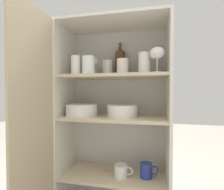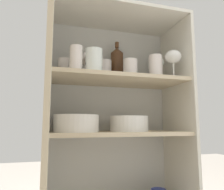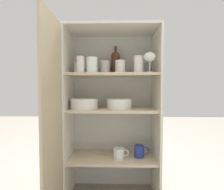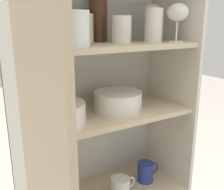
{
  "view_description": "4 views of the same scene",
  "coord_description": "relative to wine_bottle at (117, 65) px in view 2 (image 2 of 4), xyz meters",
  "views": [
    {
      "loc": [
        0.25,
        -1.02,
        0.91
      ],
      "look_at": [
        -0.01,
        0.14,
        0.88
      ],
      "focal_mm": 28.0,
      "sensor_mm": 36.0,
      "label": 1
    },
    {
      "loc": [
        -0.36,
        -0.95,
        0.76
      ],
      "look_at": [
        -0.04,
        0.14,
        0.92
      ],
      "focal_mm": 35.0,
      "sensor_mm": 36.0,
      "label": 2
    },
    {
      "loc": [
        0.03,
        -1.28,
        0.91
      ],
      "look_at": [
        -0.0,
        0.21,
        0.84
      ],
      "focal_mm": 28.0,
      "sensor_mm": 36.0,
      "label": 3
    },
    {
      "loc": [
        -0.51,
        -0.76,
        1.1
      ],
      "look_at": [
        0.04,
        0.17,
        0.8
      ],
      "focal_mm": 42.0,
      "sensor_mm": 36.0,
      "label": 4
    }
  ],
  "objects": [
    {
      "name": "tumbler_glass_3",
      "position": [
        0.18,
        -0.14,
        -0.04
      ],
      "size": [
        0.08,
        0.08,
        0.14
      ],
      "color": "silver",
      "rests_on": "shelf_board_upper"
    },
    {
      "name": "tumbler_glass_5",
      "position": [
        -0.31,
        -0.07,
        -0.06
      ],
      "size": [
        0.07,
        0.07,
        0.09
      ],
      "color": "silver",
      "rests_on": "shelf_board_upper"
    },
    {
      "name": "shelf_board_upper",
      "position": [
        -0.02,
        -0.1,
        -0.12
      ],
      "size": [
        0.7,
        0.31,
        0.02
      ],
      "primitive_type": "cube",
      "color": "beige"
    },
    {
      "name": "tumbler_glass_1",
      "position": [
        -0.09,
        -0.04,
        -0.05
      ],
      "size": [
        0.08,
        0.08,
        0.11
      ],
      "color": "silver",
      "rests_on": "shelf_board_upper"
    },
    {
      "name": "cupboard_side_left",
      "position": [
        -0.39,
        -0.1,
        -0.44
      ],
      "size": [
        0.02,
        0.35,
        1.36
      ],
      "primitive_type": "cube",
      "color": "silver",
      "rests_on": "ground_plane"
    },
    {
      "name": "tumbler_glass_2",
      "position": [
        -0.18,
        -0.19,
        -0.05
      ],
      "size": [
        0.08,
        0.08,
        0.12
      ],
      "color": "white",
      "rests_on": "shelf_board_upper"
    },
    {
      "name": "cupboard_door",
      "position": [
        -0.39,
        -0.46,
        -0.44
      ],
      "size": [
        0.02,
        0.37,
        1.36
      ],
      "color": "tan",
      "rests_on": "ground_plane"
    },
    {
      "name": "cupboard_top_panel",
      "position": [
        -0.02,
        -0.1,
        0.25
      ],
      "size": [
        0.74,
        0.35,
        0.02
      ],
      "primitive_type": "cube",
      "color": "silver",
      "rests_on": "cupboard_side_left"
    },
    {
      "name": "cupboard_back_panel",
      "position": [
        -0.02,
        0.07,
        -0.44
      ],
      "size": [
        0.74,
        0.02,
        1.36
      ],
      "primitive_type": "cube",
      "color": "silver",
      "rests_on": "ground_plane"
    },
    {
      "name": "tumbler_glass_4",
      "position": [
        -0.27,
        -0.19,
        -0.05
      ],
      "size": [
        0.06,
        0.06,
        0.13
      ],
      "color": "silver",
      "rests_on": "shelf_board_upper"
    },
    {
      "name": "tumbler_glass_0",
      "position": [
        0.04,
        -0.12,
        -0.06
      ],
      "size": [
        0.08,
        0.08,
        0.11
      ],
      "color": "silver",
      "rests_on": "shelf_board_upper"
    },
    {
      "name": "wine_glass_2",
      "position": [
        0.26,
        -0.2,
        0.01
      ],
      "size": [
        0.09,
        0.09,
        0.16
      ],
      "color": "white",
      "rests_on": "shelf_board_upper"
    },
    {
      "name": "mixing_bowl_large",
      "position": [
        -0.25,
        -0.13,
        -0.35
      ],
      "size": [
        0.22,
        0.22,
        0.08
      ],
      "color": "silver",
      "rests_on": "shelf_board_middle"
    },
    {
      "name": "wine_glass_1",
      "position": [
        -0.2,
        -0.07,
        -0.01
      ],
      "size": [
        0.09,
        0.09,
        0.14
      ],
      "color": "silver",
      "rests_on": "shelf_board_upper"
    },
    {
      "name": "wine_glass_0",
      "position": [
        0.23,
        -0.07,
        0.01
      ],
      "size": [
        0.09,
        0.09,
        0.16
      ],
      "color": "white",
      "rests_on": "shelf_board_upper"
    },
    {
      "name": "plate_stack_white",
      "position": [
        0.03,
        -0.11,
        -0.35
      ],
      "size": [
        0.2,
        0.2,
        0.08
      ],
      "color": "white",
      "rests_on": "shelf_board_middle"
    },
    {
      "name": "cupboard_side_right",
      "position": [
        0.34,
        -0.1,
        -0.44
      ],
      "size": [
        0.02,
        0.35,
        1.36
      ],
      "primitive_type": "cube",
      "color": "silver",
      "rests_on": "ground_plane"
    },
    {
      "name": "wine_bottle",
      "position": [
        0.0,
        0.0,
        0.0
      ],
      "size": [
        0.07,
        0.07,
        0.25
      ],
      "color": "#4C2D19",
      "rests_on": "shelf_board_upper"
    },
    {
      "name": "shelf_board_middle",
      "position": [
        -0.02,
        -0.1,
        -0.4
      ],
      "size": [
        0.7,
        0.31,
        0.02
      ],
      "primitive_type": "cube",
      "color": "beige"
    }
  ]
}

